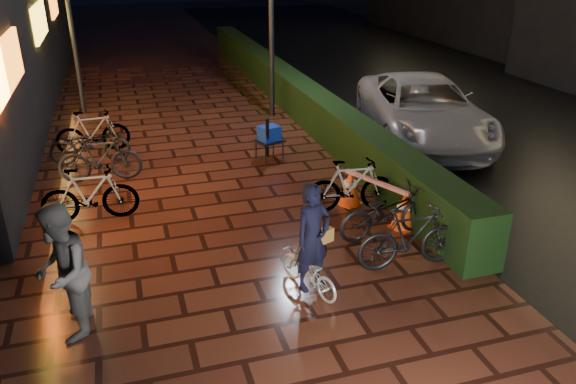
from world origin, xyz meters
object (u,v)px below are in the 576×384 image
object	(u,v)px
cyclist	(311,253)
traffic_barrier	(376,198)
cart_assembly	(269,135)
van	(423,110)
bystander_person	(62,273)

from	to	relation	value
cyclist	traffic_barrier	distance (m)	2.77
cart_assembly	van	bearing A→B (deg)	3.87
van	cart_assembly	xyz separation A→B (m)	(-4.04, -0.27, -0.19)
cyclist	traffic_barrier	world-z (taller)	cyclist
van	traffic_barrier	distance (m)	4.66
cyclist	traffic_barrier	size ratio (longest dim) A/B	1.02
van	traffic_barrier	xyz separation A→B (m)	(-2.94, -3.60, -0.42)
van	cyclist	xyz separation A→B (m)	(-4.87, -5.57, -0.14)
bystander_person	cyclist	world-z (taller)	bystander_person
bystander_person	van	size ratio (longest dim) A/B	0.33
van	traffic_barrier	size ratio (longest dim) A/B	3.29
van	cyclist	bearing A→B (deg)	-117.59
cyclist	cart_assembly	bearing A→B (deg)	81.08
cyclist	traffic_barrier	bearing A→B (deg)	45.61
bystander_person	cyclist	bearing A→B (deg)	94.28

